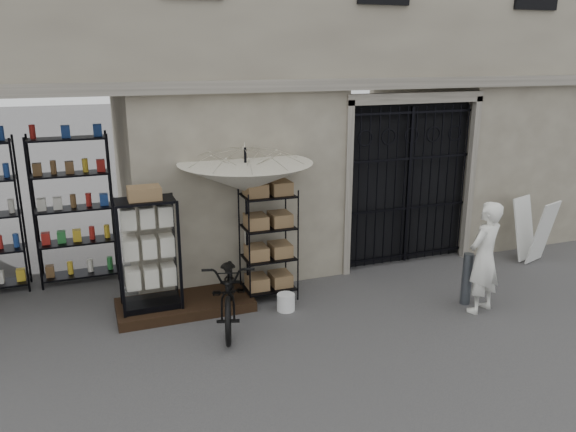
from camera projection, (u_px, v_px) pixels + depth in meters
name	position (u px, v px, depth m)	size (l,w,h in m)	color
ground	(376.00, 329.00, 7.88)	(80.00, 80.00, 0.00)	#252528
main_building	(280.00, 9.00, 10.23)	(14.00, 4.00, 9.00)	gray
shop_recess	(27.00, 206.00, 8.48)	(3.00, 1.70, 3.00)	black
shop_shelving	(28.00, 214.00, 8.98)	(2.70, 0.50, 2.50)	black
iron_gate	(404.00, 182.00, 10.10)	(2.50, 0.21, 3.00)	black
step_platform	(185.00, 305.00, 8.45)	(2.00, 0.90, 0.15)	black
display_cabinet	(149.00, 260.00, 8.04)	(0.89, 0.66, 1.75)	black
wire_rack	(268.00, 245.00, 8.69)	(0.90, 0.75, 1.77)	black
market_umbrella	(246.00, 169.00, 8.33)	(1.89, 1.92, 2.87)	black
white_bucket	(286.00, 302.00, 8.41)	(0.27, 0.27, 0.26)	white
bicycle	(231.00, 322.00, 8.09)	(0.69, 1.04, 1.97)	black
steel_bollard	(467.00, 279.00, 8.57)	(0.15, 0.15, 0.81)	#525861
shopkeeper	(479.00, 310.00, 8.44)	(0.62, 1.69, 0.41)	white
easel_sign	(533.00, 230.00, 10.30)	(0.72, 0.78, 1.16)	silver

